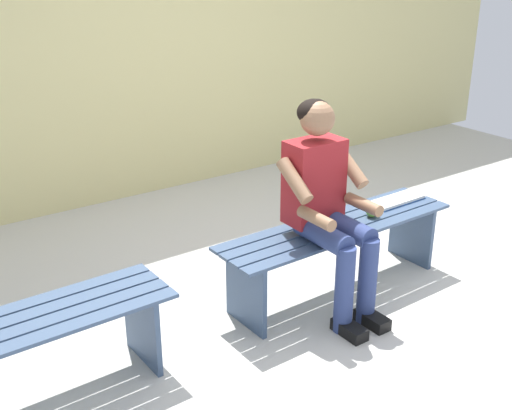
# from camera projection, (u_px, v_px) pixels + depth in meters

# --- Properties ---
(brick_wall) EXTENTS (9.50, 0.24, 2.68)m
(brick_wall) POSITION_uv_depth(u_px,v_px,m) (99.00, 42.00, 5.19)
(brick_wall) COLOR #D1C684
(brick_wall) RESTS_ON ground
(bench_near) EXTENTS (1.66, 0.44, 0.46)m
(bench_near) POSITION_uv_depth(u_px,v_px,m) (337.00, 241.00, 4.00)
(bench_near) COLOR #384C6B
(bench_near) RESTS_ON ground
(person_seated) EXTENTS (0.50, 0.69, 1.26)m
(person_seated) POSITION_uv_depth(u_px,v_px,m) (327.00, 200.00, 3.69)
(person_seated) COLOR maroon
(person_seated) RESTS_ON ground
(apple) EXTENTS (0.09, 0.09, 0.09)m
(apple) POSITION_uv_depth(u_px,v_px,m) (372.00, 210.00, 4.05)
(apple) COLOR #72B738
(apple) RESTS_ON bench_near
(book_open) EXTENTS (0.42, 0.17, 0.02)m
(book_open) POSITION_uv_depth(u_px,v_px,m) (397.00, 200.00, 4.30)
(book_open) COLOR white
(book_open) RESTS_ON bench_near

